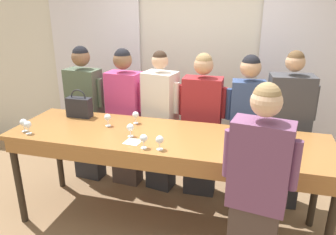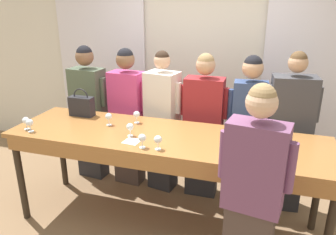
{
  "view_description": "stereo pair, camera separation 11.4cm",
  "coord_description": "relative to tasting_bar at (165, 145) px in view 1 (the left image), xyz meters",
  "views": [
    {
      "loc": [
        0.78,
        -2.79,
        2.24
      ],
      "look_at": [
        0.0,
        0.09,
        1.16
      ],
      "focal_mm": 35.0,
      "sensor_mm": 36.0,
      "label": 1
    },
    {
      "loc": [
        0.89,
        -2.76,
        2.24
      ],
      "look_at": [
        0.0,
        0.09,
        1.16
      ],
      "focal_mm": 35.0,
      "sensor_mm": 36.0,
      "label": 2
    }
  ],
  "objects": [
    {
      "name": "handbag",
      "position": [
        -1.06,
        0.29,
        0.21
      ],
      "size": [
        0.27,
        0.12,
        0.31
      ],
      "color": "#232328",
      "rests_on": "tasting_bar"
    },
    {
      "name": "curtain_panel_left",
      "position": [
        -1.48,
        1.58,
        0.43
      ],
      "size": [
        1.36,
        0.03,
        2.69
      ],
      "color": "white",
      "rests_on": "ground_plane"
    },
    {
      "name": "host_pouring",
      "position": [
        0.87,
        -0.64,
        -0.01
      ],
      "size": [
        0.53,
        0.28,
        1.74
      ],
      "color": "#473833",
      "rests_on": "ground_plane"
    },
    {
      "name": "wine_glass_front_left",
      "position": [
        -1.37,
        -0.24,
        0.18
      ],
      "size": [
        0.07,
        0.07,
        0.13
      ],
      "color": "white",
      "rests_on": "tasting_bar"
    },
    {
      "name": "napkin",
      "position": [
        -0.25,
        -0.21,
        0.09
      ],
      "size": [
        0.16,
        0.16,
        0.0
      ],
      "color": "white",
      "rests_on": "tasting_bar"
    },
    {
      "name": "guest_pink_top",
      "position": [
        -0.71,
        0.72,
        -0.03
      ],
      "size": [
        0.52,
        0.28,
        1.72
      ],
      "color": "#473833",
      "rests_on": "ground_plane"
    },
    {
      "name": "wine_bottle",
      "position": [
        0.9,
        -0.08,
        0.21
      ],
      "size": [
        0.08,
        0.08,
        0.32
      ],
      "color": "black",
      "rests_on": "tasting_bar"
    },
    {
      "name": "wine_glass_back_mid",
      "position": [
        0.75,
        0.28,
        0.18
      ],
      "size": [
        0.07,
        0.07,
        0.13
      ],
      "color": "white",
      "rests_on": "tasting_bar"
    },
    {
      "name": "wine_glass_front_right",
      "position": [
        0.04,
        -0.29,
        0.18
      ],
      "size": [
        0.07,
        0.07,
        0.13
      ],
      "color": "white",
      "rests_on": "tasting_bar"
    },
    {
      "name": "guest_striped_shirt",
      "position": [
        0.23,
        0.72,
        -0.04
      ],
      "size": [
        0.54,
        0.25,
        1.7
      ],
      "color": "#28282D",
      "rests_on": "ground_plane"
    },
    {
      "name": "wine_glass_center_left",
      "position": [
        -1.29,
        -0.28,
        0.18
      ],
      "size": [
        0.07,
        0.07,
        0.13
      ],
      "color": "white",
      "rests_on": "tasting_bar"
    },
    {
      "name": "wine_glass_back_left",
      "position": [
        -0.64,
        0.11,
        0.18
      ],
      "size": [
        0.07,
        0.07,
        0.13
      ],
      "color": "white",
      "rests_on": "tasting_bar"
    },
    {
      "name": "guest_beige_cap",
      "position": [
        1.16,
        0.72,
        -0.03
      ],
      "size": [
        0.56,
        0.32,
        1.77
      ],
      "color": "#28282D",
      "rests_on": "ground_plane"
    },
    {
      "name": "wine_glass_front_mid",
      "position": [
        -0.39,
        0.26,
        0.18
      ],
      "size": [
        0.07,
        0.07,
        0.13
      ],
      "color": "white",
      "rests_on": "tasting_bar"
    },
    {
      "name": "wine_glass_center_right",
      "position": [
        -0.31,
        -0.09,
        0.18
      ],
      "size": [
        0.07,
        0.07,
        0.13
      ],
      "color": "white",
      "rests_on": "tasting_bar"
    },
    {
      "name": "guest_cream_sweater",
      "position": [
        -0.26,
        0.72,
        -0.05
      ],
      "size": [
        0.48,
        0.34,
        1.71
      ],
      "color": "#28282D",
      "rests_on": "ground_plane"
    },
    {
      "name": "ground_plane",
      "position": [
        0.0,
        0.03,
        -0.92
      ],
      "size": [
        18.0,
        18.0,
        0.0
      ],
      "primitive_type": "plane",
      "color": "#846647"
    },
    {
      "name": "tasting_bar",
      "position": [
        0.0,
        0.0,
        0.0
      ],
      "size": [
        3.09,
        0.88,
        1.01
      ],
      "color": "#9E6633",
      "rests_on": "ground_plane"
    },
    {
      "name": "curtain_panel_right",
      "position": [
        1.48,
        1.58,
        0.43
      ],
      "size": [
        1.36,
        0.03,
        2.69
      ],
      "color": "white",
      "rests_on": "ground_plane"
    },
    {
      "name": "wine_glass_center_mid",
      "position": [
        -0.11,
        -0.3,
        0.18
      ],
      "size": [
        0.07,
        0.07,
        0.13
      ],
      "color": "white",
      "rests_on": "tasting_bar"
    },
    {
      "name": "guest_olive_jacket",
      "position": [
        -1.24,
        0.72,
        -0.02
      ],
      "size": [
        0.53,
        0.28,
        1.73
      ],
      "color": "#28282D",
      "rests_on": "ground_plane"
    },
    {
      "name": "guest_navy_coat",
      "position": [
        0.73,
        0.72,
        -0.0
      ],
      "size": [
        0.47,
        0.23,
        1.71
      ],
      "color": "brown",
      "rests_on": "ground_plane"
    },
    {
      "name": "wall_back",
      "position": [
        0.0,
        1.65,
        0.48
      ],
      "size": [
        12.0,
        0.06,
        2.8
      ],
      "color": "silver",
      "rests_on": "ground_plane"
    }
  ]
}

